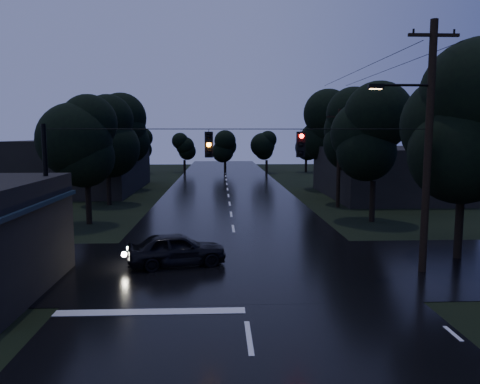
{
  "coord_description": "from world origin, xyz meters",
  "views": [
    {
      "loc": [
        -0.78,
        -7.29,
        5.61
      ],
      "look_at": [
        0.11,
        13.25,
        3.05
      ],
      "focal_mm": 35.0,
      "sensor_mm": 36.0,
      "label": 1
    }
  ],
  "objects": [
    {
      "name": "main_road",
      "position": [
        0.0,
        30.0,
        0.0
      ],
      "size": [
        12.0,
        120.0,
        0.02
      ],
      "primitive_type": "cube",
      "color": "black",
      "rests_on": "ground"
    },
    {
      "name": "cross_street",
      "position": [
        0.0,
        12.0,
        0.0
      ],
      "size": [
        60.0,
        9.0,
        0.02
      ],
      "primitive_type": "cube",
      "color": "black",
      "rests_on": "ground"
    },
    {
      "name": "building_far_right",
      "position": [
        14.0,
        34.0,
        2.2
      ],
      "size": [
        10.0,
        14.0,
        4.4
      ],
      "primitive_type": "cube",
      "color": "black",
      "rests_on": "ground"
    },
    {
      "name": "building_far_left",
      "position": [
        -14.0,
        40.0,
        2.5
      ],
      "size": [
        10.0,
        16.0,
        5.0
      ],
      "primitive_type": "cube",
      "color": "black",
      "rests_on": "ground"
    },
    {
      "name": "utility_pole_main",
      "position": [
        7.41,
        11.0,
        5.26
      ],
      "size": [
        3.5,
        0.3,
        10.0
      ],
      "color": "black",
      "rests_on": "ground"
    },
    {
      "name": "utility_pole_far",
      "position": [
        8.3,
        28.0,
        3.88
      ],
      "size": [
        2.0,
        0.3,
        7.5
      ],
      "color": "black",
      "rests_on": "ground"
    },
    {
      "name": "anchor_pole_left",
      "position": [
        -7.5,
        11.0,
        3.0
      ],
      "size": [
        0.18,
        0.18,
        6.0
      ],
      "primitive_type": "cylinder",
      "color": "black",
      "rests_on": "ground"
    },
    {
      "name": "span_signals",
      "position": [
        0.56,
        10.99,
        5.24
      ],
      "size": [
        15.0,
        0.37,
        1.12
      ],
      "color": "black",
      "rests_on": "ground"
    },
    {
      "name": "tree_corner_near",
      "position": [
        10.0,
        13.0,
        5.99
      ],
      "size": [
        4.48,
        4.48,
        9.44
      ],
      "color": "black",
      "rests_on": "ground"
    },
    {
      "name": "tree_left_a",
      "position": [
        -9.0,
        22.0,
        5.24
      ],
      "size": [
        3.92,
        3.92,
        8.26
      ],
      "color": "black",
      "rests_on": "ground"
    },
    {
      "name": "tree_left_b",
      "position": [
        -9.6,
        30.0,
        5.62
      ],
      "size": [
        4.2,
        4.2,
        8.85
      ],
      "color": "black",
      "rests_on": "ground"
    },
    {
      "name": "tree_left_c",
      "position": [
        -10.2,
        40.0,
        5.99
      ],
      "size": [
        4.48,
        4.48,
        9.44
      ],
      "color": "black",
      "rests_on": "ground"
    },
    {
      "name": "tree_right_a",
      "position": [
        9.0,
        22.0,
        5.62
      ],
      "size": [
        4.2,
        4.2,
        8.85
      ],
      "color": "black",
      "rests_on": "ground"
    },
    {
      "name": "tree_right_b",
      "position": [
        9.6,
        30.0,
        5.99
      ],
      "size": [
        4.48,
        4.48,
        9.44
      ],
      "color": "black",
      "rests_on": "ground"
    },
    {
      "name": "tree_right_c",
      "position": [
        10.2,
        40.0,
        6.37
      ],
      "size": [
        4.76,
        4.76,
        10.03
      ],
      "color": "black",
      "rests_on": "ground"
    },
    {
      "name": "car",
      "position": [
        -2.65,
        12.37,
        0.72
      ],
      "size": [
        4.49,
        2.66,
        1.43
      ],
      "primitive_type": "imported",
      "rotation": [
        0.0,
        0.0,
        1.82
      ],
      "color": "black",
      "rests_on": "ground"
    }
  ]
}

